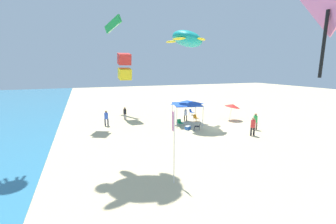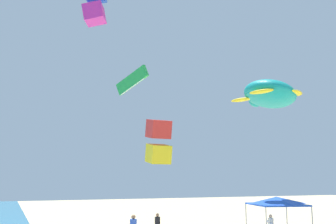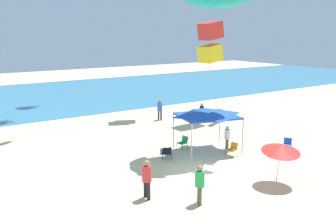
{
  "view_description": "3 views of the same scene",
  "coord_description": "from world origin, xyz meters",
  "px_view_note": "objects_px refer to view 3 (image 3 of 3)",
  "views": [
    {
      "loc": [
        -20.91,
        14.37,
        6.52
      ],
      "look_at": [
        2.41,
        5.39,
        1.64
      ],
      "focal_mm": 24.07,
      "sensor_mm": 36.0,
      "label": 1
    },
    {
      "loc": [
        -18.21,
        19.32,
        3.91
      ],
      "look_at": [
        0.26,
        11.61,
        7.47
      ],
      "focal_mm": 40.91,
      "sensor_mm": 36.0,
      "label": 2
    },
    {
      "loc": [
        -12.26,
        -14.73,
        7.49
      ],
      "look_at": [
        1.48,
        5.56,
        2.25
      ],
      "focal_mm": 39.91,
      "sensor_mm": 36.0,
      "label": 3
    }
  ],
  "objects_px": {
    "folding_chair_left_of_tent": "(167,152)",
    "person_kite_handler": "(227,136)",
    "beach_umbrella": "(281,148)",
    "cooler_box": "(166,151)",
    "canopy_tent": "(207,113)",
    "folding_chair_facing_ocean": "(183,142)",
    "folding_chair_near_cooler": "(232,148)",
    "person_beachcomber": "(160,108)",
    "kite_box_red": "(210,42)",
    "person_by_tent": "(200,181)",
    "person_watching_sky": "(147,176)",
    "person_near_umbrella": "(202,111)",
    "folding_chair_right_of_tent": "(287,144)"
  },
  "relations": [
    {
      "from": "folding_chair_left_of_tent",
      "to": "person_kite_handler",
      "type": "relative_size",
      "value": 0.52
    },
    {
      "from": "beach_umbrella",
      "to": "cooler_box",
      "type": "xyz_separation_m",
      "value": [
        -2.03,
        7.2,
        -1.68
      ]
    },
    {
      "from": "canopy_tent",
      "to": "person_kite_handler",
      "type": "distance_m",
      "value": 2.14
    },
    {
      "from": "folding_chair_facing_ocean",
      "to": "folding_chair_near_cooler",
      "type": "height_order",
      "value": "same"
    },
    {
      "from": "person_beachcomber",
      "to": "kite_box_red",
      "type": "bearing_deg",
      "value": -142.4
    },
    {
      "from": "folding_chair_facing_ocean",
      "to": "person_by_tent",
      "type": "xyz_separation_m",
      "value": [
        -4.2,
        -6.93,
        0.59
      ]
    },
    {
      "from": "folding_chair_near_cooler",
      "to": "person_watching_sky",
      "type": "relative_size",
      "value": 0.44
    },
    {
      "from": "person_near_umbrella",
      "to": "kite_box_red",
      "type": "xyz_separation_m",
      "value": [
        0.54,
        -0.26,
        5.77
      ]
    },
    {
      "from": "person_beachcomber",
      "to": "kite_box_red",
      "type": "relative_size",
      "value": 0.53
    },
    {
      "from": "beach_umbrella",
      "to": "folding_chair_right_of_tent",
      "type": "xyz_separation_m",
      "value": [
        4.79,
        3.33,
        -1.41
      ]
    },
    {
      "from": "beach_umbrella",
      "to": "person_kite_handler",
      "type": "height_order",
      "value": "beach_umbrella"
    },
    {
      "from": "person_by_tent",
      "to": "person_kite_handler",
      "type": "bearing_deg",
      "value": 160.0
    },
    {
      "from": "canopy_tent",
      "to": "beach_umbrella",
      "type": "relative_size",
      "value": 1.8
    },
    {
      "from": "beach_umbrella",
      "to": "cooler_box",
      "type": "height_order",
      "value": "beach_umbrella"
    },
    {
      "from": "folding_chair_right_of_tent",
      "to": "person_watching_sky",
      "type": "height_order",
      "value": "person_watching_sky"
    },
    {
      "from": "beach_umbrella",
      "to": "folding_chair_near_cooler",
      "type": "height_order",
      "value": "beach_umbrella"
    },
    {
      "from": "person_kite_handler",
      "to": "folding_chair_facing_ocean",
      "type": "bearing_deg",
      "value": -96.4
    },
    {
      "from": "folding_chair_right_of_tent",
      "to": "person_watching_sky",
      "type": "bearing_deg",
      "value": -114.27
    },
    {
      "from": "person_watching_sky",
      "to": "folding_chair_facing_ocean",
      "type": "bearing_deg",
      "value": -44.44
    },
    {
      "from": "folding_chair_left_of_tent",
      "to": "person_by_tent",
      "type": "relative_size",
      "value": 0.45
    },
    {
      "from": "folding_chair_right_of_tent",
      "to": "kite_box_red",
      "type": "distance_m",
      "value": 11.03
    },
    {
      "from": "folding_chair_near_cooler",
      "to": "kite_box_red",
      "type": "height_order",
      "value": "kite_box_red"
    },
    {
      "from": "beach_umbrella",
      "to": "person_near_umbrella",
      "type": "distance_m",
      "value": 13.72
    },
    {
      "from": "beach_umbrella",
      "to": "kite_box_red",
      "type": "height_order",
      "value": "kite_box_red"
    },
    {
      "from": "person_near_umbrella",
      "to": "kite_box_red",
      "type": "bearing_deg",
      "value": -58.27
    },
    {
      "from": "canopy_tent",
      "to": "folding_chair_right_of_tent",
      "type": "bearing_deg",
      "value": -33.06
    },
    {
      "from": "person_beachcomber",
      "to": "folding_chair_right_of_tent",
      "type": "bearing_deg",
      "value": 179.92
    },
    {
      "from": "canopy_tent",
      "to": "folding_chair_left_of_tent",
      "type": "relative_size",
      "value": 5.05
    },
    {
      "from": "beach_umbrella",
      "to": "folding_chair_facing_ocean",
      "type": "distance_m",
      "value": 7.61
    },
    {
      "from": "folding_chair_left_of_tent",
      "to": "person_watching_sky",
      "type": "relative_size",
      "value": 0.44
    },
    {
      "from": "person_beachcomber",
      "to": "person_by_tent",
      "type": "distance_m",
      "value": 16.44
    },
    {
      "from": "folding_chair_left_of_tent",
      "to": "person_beachcomber",
      "type": "distance_m",
      "value": 10.42
    },
    {
      "from": "folding_chair_near_cooler",
      "to": "folding_chair_left_of_tent",
      "type": "xyz_separation_m",
      "value": [
        -3.76,
        1.69,
        0.0
      ]
    },
    {
      "from": "beach_umbrella",
      "to": "person_watching_sky",
      "type": "xyz_separation_m",
      "value": [
        -6.35,
        2.31,
        -0.79
      ]
    },
    {
      "from": "person_kite_handler",
      "to": "person_by_tent",
      "type": "bearing_deg",
      "value": -19.53
    },
    {
      "from": "person_kite_handler",
      "to": "person_by_tent",
      "type": "xyz_separation_m",
      "value": [
        -6.45,
        -5.16,
        0.14
      ]
    },
    {
      "from": "folding_chair_right_of_tent",
      "to": "person_beachcomber",
      "type": "relative_size",
      "value": 0.45
    },
    {
      "from": "cooler_box",
      "to": "person_beachcomber",
      "type": "bearing_deg",
      "value": 59.53
    },
    {
      "from": "kite_box_red",
      "to": "folding_chair_right_of_tent",
      "type": "bearing_deg",
      "value": 172.53
    },
    {
      "from": "folding_chair_facing_ocean",
      "to": "folding_chair_near_cooler",
      "type": "bearing_deg",
      "value": 18.67
    },
    {
      "from": "folding_chair_left_of_tent",
      "to": "kite_box_red",
      "type": "relative_size",
      "value": 0.24
    },
    {
      "from": "folding_chair_right_of_tent",
      "to": "kite_box_red",
      "type": "height_order",
      "value": "kite_box_red"
    },
    {
      "from": "folding_chair_right_of_tent",
      "to": "person_near_umbrella",
      "type": "height_order",
      "value": "person_near_umbrella"
    },
    {
      "from": "folding_chair_near_cooler",
      "to": "kite_box_red",
      "type": "bearing_deg",
      "value": 138.68
    },
    {
      "from": "folding_chair_facing_ocean",
      "to": "person_watching_sky",
      "type": "relative_size",
      "value": 0.44
    },
    {
      "from": "canopy_tent",
      "to": "beach_umbrella",
      "type": "bearing_deg",
      "value": -93.93
    },
    {
      "from": "canopy_tent",
      "to": "person_by_tent",
      "type": "distance_m",
      "value": 7.76
    },
    {
      "from": "folding_chair_facing_ocean",
      "to": "cooler_box",
      "type": "height_order",
      "value": "folding_chair_facing_ocean"
    },
    {
      "from": "person_near_umbrella",
      "to": "person_kite_handler",
      "type": "distance_m",
      "value": 7.78
    },
    {
      "from": "person_near_umbrella",
      "to": "kite_box_red",
      "type": "height_order",
      "value": "kite_box_red"
    }
  ]
}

